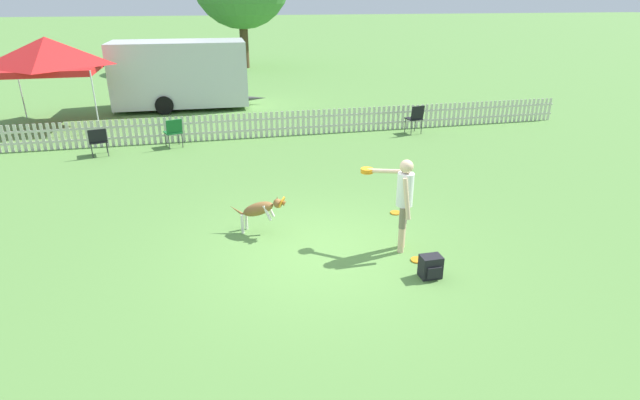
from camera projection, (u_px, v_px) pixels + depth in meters
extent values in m
plane|color=#5B8C42|center=(322.00, 251.00, 8.70)|extent=(240.00, 240.00, 0.00)
cylinder|color=beige|center=(401.00, 240.00, 8.60)|extent=(0.11, 0.11, 0.46)
cylinder|color=#7A705B|center=(403.00, 218.00, 8.44)|extent=(0.12, 0.12, 0.38)
cylinder|color=beige|center=(402.00, 235.00, 8.78)|extent=(0.11, 0.11, 0.46)
cylinder|color=#7A705B|center=(404.00, 213.00, 8.62)|extent=(0.12, 0.12, 0.38)
cylinder|color=white|center=(405.00, 189.00, 8.35)|extent=(0.38, 0.38, 0.58)
sphere|color=beige|center=(407.00, 167.00, 8.20)|extent=(0.23, 0.23, 0.23)
cylinder|color=beige|center=(407.00, 199.00, 8.19)|extent=(0.16, 0.21, 0.70)
cylinder|color=beige|center=(387.00, 171.00, 8.53)|extent=(0.63, 0.45, 0.14)
cylinder|color=orange|center=(367.00, 172.00, 8.67)|extent=(0.22, 0.22, 0.02)
cylinder|color=orange|center=(367.00, 171.00, 8.66)|extent=(0.22, 0.22, 0.02)
cylinder|color=orange|center=(367.00, 169.00, 8.65)|extent=(0.22, 0.22, 0.02)
ellipsoid|color=olive|center=(258.00, 209.00, 9.21)|extent=(0.72, 0.54, 0.45)
ellipsoid|color=white|center=(258.00, 211.00, 9.23)|extent=(0.38, 0.29, 0.21)
sphere|color=olive|center=(278.00, 203.00, 9.06)|extent=(0.17, 0.17, 0.17)
cone|color=olive|center=(282.00, 202.00, 9.03)|extent=(0.17, 0.15, 0.13)
cylinder|color=orange|center=(282.00, 202.00, 9.03)|extent=(0.20, 0.25, 0.22)
cone|color=olive|center=(277.00, 199.00, 9.09)|extent=(0.05, 0.05, 0.08)
cone|color=olive|center=(275.00, 201.00, 9.00)|extent=(0.05, 0.05, 0.08)
cylinder|color=white|center=(246.00, 220.00, 9.48)|extent=(0.06, 0.06, 0.37)
cylinder|color=white|center=(242.00, 224.00, 9.31)|extent=(0.06, 0.06, 0.37)
cylinder|color=white|center=(270.00, 210.00, 9.25)|extent=(0.18, 0.13, 0.29)
cylinder|color=white|center=(267.00, 213.00, 9.10)|extent=(0.18, 0.13, 0.29)
cone|color=olive|center=(236.00, 210.00, 9.34)|extent=(0.29, 0.19, 0.21)
cylinder|color=orange|center=(417.00, 260.00, 8.40)|extent=(0.22, 0.22, 0.02)
cylinder|color=orange|center=(396.00, 213.00, 10.23)|extent=(0.22, 0.22, 0.02)
cube|color=black|center=(431.00, 266.00, 7.86)|extent=(0.33, 0.24, 0.37)
cube|color=black|center=(434.00, 273.00, 7.74)|extent=(0.23, 0.04, 0.18)
cube|color=beige|center=(264.00, 130.00, 15.71)|extent=(20.69, 0.04, 0.06)
cube|color=beige|center=(263.00, 119.00, 15.59)|extent=(20.69, 0.04, 0.06)
cube|color=beige|center=(4.00, 139.00, 14.08)|extent=(0.09, 0.02, 0.79)
cube|color=beige|center=(10.00, 139.00, 14.12)|extent=(0.09, 0.02, 0.79)
cube|color=beige|center=(17.00, 138.00, 14.15)|extent=(0.09, 0.02, 0.79)
cube|color=beige|center=(23.00, 138.00, 14.19)|extent=(0.09, 0.02, 0.79)
cube|color=beige|center=(30.00, 138.00, 14.23)|extent=(0.09, 0.02, 0.79)
cube|color=beige|center=(36.00, 137.00, 14.26)|extent=(0.09, 0.02, 0.79)
cube|color=beige|center=(43.00, 137.00, 14.30)|extent=(0.09, 0.02, 0.79)
cube|color=beige|center=(49.00, 137.00, 14.33)|extent=(0.09, 0.02, 0.79)
cube|color=beige|center=(56.00, 136.00, 14.37)|extent=(0.09, 0.02, 0.79)
cube|color=beige|center=(62.00, 136.00, 14.41)|extent=(0.09, 0.02, 0.79)
cube|color=beige|center=(68.00, 136.00, 14.44)|extent=(0.09, 0.02, 0.79)
cube|color=beige|center=(75.00, 135.00, 14.48)|extent=(0.09, 0.02, 0.79)
cube|color=beige|center=(81.00, 135.00, 14.51)|extent=(0.09, 0.02, 0.79)
cube|color=beige|center=(87.00, 134.00, 14.55)|extent=(0.09, 0.02, 0.79)
cube|color=beige|center=(93.00, 134.00, 14.59)|extent=(0.09, 0.02, 0.79)
cube|color=beige|center=(100.00, 134.00, 14.62)|extent=(0.09, 0.02, 0.79)
cube|color=beige|center=(106.00, 133.00, 14.66)|extent=(0.09, 0.02, 0.79)
cube|color=beige|center=(112.00, 133.00, 14.70)|extent=(0.09, 0.02, 0.79)
cube|color=beige|center=(118.00, 133.00, 14.73)|extent=(0.09, 0.02, 0.79)
cube|color=beige|center=(124.00, 132.00, 14.77)|extent=(0.09, 0.02, 0.79)
cube|color=beige|center=(130.00, 132.00, 14.80)|extent=(0.09, 0.02, 0.79)
cube|color=beige|center=(136.00, 132.00, 14.84)|extent=(0.09, 0.02, 0.79)
cube|color=beige|center=(142.00, 131.00, 14.88)|extent=(0.09, 0.02, 0.79)
cube|color=beige|center=(148.00, 131.00, 14.91)|extent=(0.09, 0.02, 0.79)
cube|color=beige|center=(154.00, 131.00, 14.95)|extent=(0.09, 0.02, 0.79)
cube|color=beige|center=(160.00, 131.00, 14.98)|extent=(0.09, 0.02, 0.79)
cube|color=beige|center=(166.00, 130.00, 15.02)|extent=(0.09, 0.02, 0.79)
cube|color=beige|center=(171.00, 130.00, 15.06)|extent=(0.09, 0.02, 0.79)
cube|color=beige|center=(177.00, 130.00, 15.09)|extent=(0.09, 0.02, 0.79)
cube|color=beige|center=(183.00, 129.00, 15.13)|extent=(0.09, 0.02, 0.79)
cube|color=beige|center=(189.00, 129.00, 15.16)|extent=(0.09, 0.02, 0.79)
cube|color=beige|center=(194.00, 129.00, 15.20)|extent=(0.09, 0.02, 0.79)
cube|color=beige|center=(200.00, 128.00, 15.24)|extent=(0.09, 0.02, 0.79)
cube|color=beige|center=(206.00, 128.00, 15.27)|extent=(0.09, 0.02, 0.79)
cube|color=beige|center=(211.00, 128.00, 15.31)|extent=(0.09, 0.02, 0.79)
cube|color=beige|center=(217.00, 127.00, 15.35)|extent=(0.09, 0.02, 0.79)
cube|color=beige|center=(223.00, 127.00, 15.38)|extent=(0.09, 0.02, 0.79)
cube|color=beige|center=(228.00, 127.00, 15.42)|extent=(0.09, 0.02, 0.79)
cube|color=beige|center=(234.00, 126.00, 15.45)|extent=(0.09, 0.02, 0.79)
cube|color=beige|center=(239.00, 126.00, 15.49)|extent=(0.09, 0.02, 0.79)
cube|color=beige|center=(245.00, 126.00, 15.53)|extent=(0.09, 0.02, 0.79)
cube|color=beige|center=(250.00, 126.00, 15.56)|extent=(0.09, 0.02, 0.79)
cube|color=beige|center=(256.00, 125.00, 15.60)|extent=(0.09, 0.02, 0.79)
cube|color=beige|center=(261.00, 125.00, 15.63)|extent=(0.09, 0.02, 0.79)
cube|color=beige|center=(266.00, 125.00, 15.67)|extent=(0.09, 0.02, 0.79)
cube|color=beige|center=(272.00, 124.00, 15.71)|extent=(0.09, 0.02, 0.79)
cube|color=beige|center=(277.00, 124.00, 15.74)|extent=(0.09, 0.02, 0.79)
cube|color=beige|center=(282.00, 124.00, 15.78)|extent=(0.09, 0.02, 0.79)
cube|color=beige|center=(288.00, 123.00, 15.81)|extent=(0.09, 0.02, 0.79)
cube|color=beige|center=(293.00, 123.00, 15.85)|extent=(0.09, 0.02, 0.79)
cube|color=beige|center=(298.00, 123.00, 15.89)|extent=(0.09, 0.02, 0.79)
cube|color=beige|center=(303.00, 123.00, 15.92)|extent=(0.09, 0.02, 0.79)
cube|color=beige|center=(309.00, 122.00, 15.96)|extent=(0.09, 0.02, 0.79)
cube|color=beige|center=(314.00, 122.00, 16.00)|extent=(0.09, 0.02, 0.79)
cube|color=beige|center=(319.00, 122.00, 16.03)|extent=(0.09, 0.02, 0.79)
cube|color=beige|center=(324.00, 121.00, 16.07)|extent=(0.09, 0.02, 0.79)
cube|color=beige|center=(329.00, 121.00, 16.10)|extent=(0.09, 0.02, 0.79)
cube|color=beige|center=(334.00, 121.00, 16.14)|extent=(0.09, 0.02, 0.79)
cube|color=beige|center=(339.00, 121.00, 16.18)|extent=(0.09, 0.02, 0.79)
cube|color=beige|center=(344.00, 120.00, 16.21)|extent=(0.09, 0.02, 0.79)
cube|color=beige|center=(349.00, 120.00, 16.25)|extent=(0.09, 0.02, 0.79)
cube|color=beige|center=(354.00, 120.00, 16.28)|extent=(0.09, 0.02, 0.79)
cube|color=beige|center=(359.00, 120.00, 16.32)|extent=(0.09, 0.02, 0.79)
cube|color=beige|center=(364.00, 119.00, 16.36)|extent=(0.09, 0.02, 0.79)
cube|color=beige|center=(369.00, 119.00, 16.39)|extent=(0.09, 0.02, 0.79)
cube|color=beige|center=(374.00, 119.00, 16.43)|extent=(0.09, 0.02, 0.79)
cube|color=beige|center=(379.00, 118.00, 16.46)|extent=(0.09, 0.02, 0.79)
cube|color=beige|center=(384.00, 118.00, 16.50)|extent=(0.09, 0.02, 0.79)
cube|color=beige|center=(388.00, 118.00, 16.54)|extent=(0.09, 0.02, 0.79)
cube|color=beige|center=(393.00, 118.00, 16.57)|extent=(0.09, 0.02, 0.79)
cube|color=beige|center=(398.00, 117.00, 16.61)|extent=(0.09, 0.02, 0.79)
cube|color=beige|center=(403.00, 117.00, 16.64)|extent=(0.09, 0.02, 0.79)
cube|color=beige|center=(408.00, 117.00, 16.68)|extent=(0.09, 0.02, 0.79)
cube|color=beige|center=(412.00, 117.00, 16.72)|extent=(0.09, 0.02, 0.79)
cube|color=beige|center=(417.00, 116.00, 16.75)|extent=(0.09, 0.02, 0.79)
cube|color=beige|center=(422.00, 116.00, 16.79)|extent=(0.09, 0.02, 0.79)
cube|color=beige|center=(426.00, 116.00, 16.83)|extent=(0.09, 0.02, 0.79)
cube|color=beige|center=(431.00, 116.00, 16.86)|extent=(0.09, 0.02, 0.79)
cube|color=beige|center=(436.00, 115.00, 16.90)|extent=(0.09, 0.02, 0.79)
cube|color=beige|center=(440.00, 115.00, 16.93)|extent=(0.09, 0.02, 0.79)
cube|color=beige|center=(445.00, 115.00, 16.97)|extent=(0.09, 0.02, 0.79)
cube|color=beige|center=(449.00, 115.00, 17.01)|extent=(0.09, 0.02, 0.79)
cube|color=beige|center=(454.00, 114.00, 17.04)|extent=(0.09, 0.02, 0.79)
cube|color=beige|center=(458.00, 114.00, 17.08)|extent=(0.09, 0.02, 0.79)
cube|color=beige|center=(463.00, 114.00, 17.11)|extent=(0.09, 0.02, 0.79)
cube|color=beige|center=(467.00, 114.00, 17.15)|extent=(0.09, 0.02, 0.79)
cube|color=beige|center=(472.00, 113.00, 17.19)|extent=(0.09, 0.02, 0.79)
cube|color=beige|center=(476.00, 113.00, 17.22)|extent=(0.09, 0.02, 0.79)
cube|color=beige|center=(481.00, 113.00, 17.26)|extent=(0.09, 0.02, 0.79)
cube|color=beige|center=(485.00, 113.00, 17.29)|extent=(0.09, 0.02, 0.79)
cube|color=beige|center=(490.00, 112.00, 17.33)|extent=(0.09, 0.02, 0.79)
cube|color=beige|center=(494.00, 112.00, 17.37)|extent=(0.09, 0.02, 0.79)
cube|color=beige|center=(498.00, 112.00, 17.40)|extent=(0.09, 0.02, 0.79)
cube|color=beige|center=(503.00, 112.00, 17.44)|extent=(0.09, 0.02, 0.79)
cube|color=beige|center=(507.00, 111.00, 17.48)|extent=(0.09, 0.02, 0.79)
cube|color=beige|center=(511.00, 111.00, 17.51)|extent=(0.09, 0.02, 0.79)
cube|color=beige|center=(516.00, 111.00, 17.55)|extent=(0.09, 0.02, 0.79)
cube|color=beige|center=(520.00, 111.00, 17.58)|extent=(0.09, 0.02, 0.79)
cube|color=beige|center=(524.00, 110.00, 17.62)|extent=(0.09, 0.02, 0.79)
cube|color=beige|center=(528.00, 110.00, 17.66)|extent=(0.09, 0.02, 0.79)
cube|color=beige|center=(533.00, 110.00, 17.69)|extent=(0.09, 0.02, 0.79)
cube|color=beige|center=(537.00, 110.00, 17.73)|extent=(0.09, 0.02, 0.79)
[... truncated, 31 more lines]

